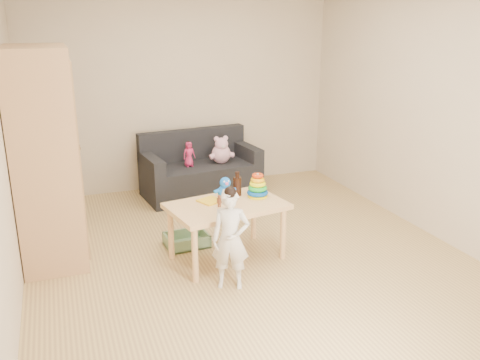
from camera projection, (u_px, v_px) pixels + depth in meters
name	position (u px, v px, depth m)	size (l,w,h in m)	color
room	(244.00, 120.00, 4.57)	(4.50, 4.50, 4.50)	tan
wardrobe	(45.00, 156.00, 4.63)	(0.54, 1.08, 1.95)	tan
sofa	(201.00, 179.00, 6.52)	(1.45, 0.72, 0.41)	black
play_table	(227.00, 231.00, 4.74)	(1.04, 0.66, 0.55)	#EDC682
storage_bin	(187.00, 240.00, 5.06)	(0.42, 0.31, 0.12)	#658A64
toddler	(230.00, 241.00, 4.18)	(0.31, 0.21, 0.84)	white
pink_bear	(221.00, 152.00, 6.46)	(0.26, 0.22, 0.30)	#EBADCE
doll	(189.00, 154.00, 6.31)	(0.16, 0.11, 0.31)	#D42764
ring_stacker	(258.00, 188.00, 4.81)	(0.20, 0.20, 0.23)	#FFEA0D
brown_bottle	(237.00, 185.00, 4.86)	(0.08, 0.08, 0.23)	black
blue_plush	(225.00, 188.00, 4.77)	(0.18, 0.14, 0.22)	#1C78FF
wooden_figure	(219.00, 201.00, 4.56)	(0.05, 0.04, 0.11)	brown
yellow_book	(210.00, 201.00, 4.71)	(0.19, 0.19, 0.01)	yellow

